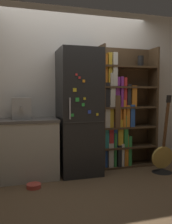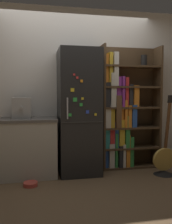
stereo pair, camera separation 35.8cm
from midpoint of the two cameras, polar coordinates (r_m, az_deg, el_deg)
name	(u,v)px [view 2 (the right image)]	position (r m, az deg, el deg)	size (l,w,h in m)	color
ground_plane	(81,176)	(3.84, 1.54, -14.38)	(16.00, 16.00, 0.00)	brown
wall_back	(75,89)	(4.10, 0.05, 5.29)	(8.00, 0.05, 2.60)	silver
refrigerator	(79,112)	(3.80, 1.04, -0.03)	(0.61, 0.62, 1.88)	black
bookshelf	(122,113)	(4.18, 10.75, -0.32)	(0.98, 0.33, 1.99)	#4C3823
kitchen_counter	(29,147)	(3.79, -10.28, -7.91)	(0.82, 0.59, 0.86)	#BCB7A8
espresso_machine	(22,108)	(3.75, -11.88, 0.91)	(0.27, 0.31, 0.30)	#A5A39E
guitar	(164,163)	(4.07, 19.95, -11.03)	(0.35, 0.32, 1.20)	black
pet_bowl	(30,184)	(3.48, -9.62, -15.92)	(0.19, 0.19, 0.06)	#D84C3F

